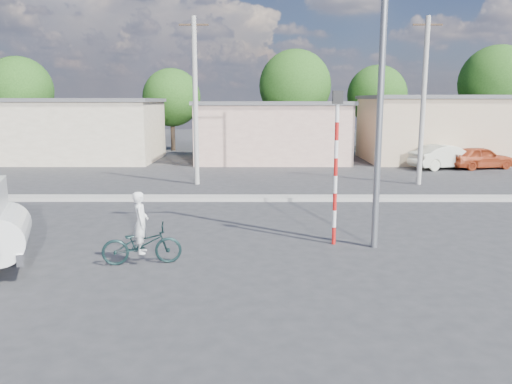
{
  "coord_description": "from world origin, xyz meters",
  "views": [
    {
      "loc": [
        0.98,
        -12.43,
        4.09
      ],
      "look_at": [
        0.95,
        2.77,
        1.3
      ],
      "focal_mm": 35.0,
      "sensor_mm": 36.0,
      "label": 1
    }
  ],
  "objects_px": {
    "bicycle": "(142,244)",
    "car_red": "(480,158)",
    "car_cream": "(446,157)",
    "traffic_pole": "(336,155)",
    "cyclist": "(141,234)",
    "streetlight": "(376,67)"
  },
  "relations": [
    {
      "from": "cyclist",
      "to": "traffic_pole",
      "type": "relative_size",
      "value": 0.36
    },
    {
      "from": "streetlight",
      "to": "car_cream",
      "type": "bearing_deg",
      "value": 63.31
    },
    {
      "from": "car_cream",
      "to": "traffic_pole",
      "type": "relative_size",
      "value": 1.02
    },
    {
      "from": "traffic_pole",
      "to": "streetlight",
      "type": "bearing_deg",
      "value": -17.73
    },
    {
      "from": "cyclist",
      "to": "car_red",
      "type": "distance_m",
      "value": 24.45
    },
    {
      "from": "bicycle",
      "to": "car_red",
      "type": "relative_size",
      "value": 0.5
    },
    {
      "from": "bicycle",
      "to": "car_red",
      "type": "xyz_separation_m",
      "value": [
        16.49,
        18.06,
        0.16
      ]
    },
    {
      "from": "traffic_pole",
      "to": "bicycle",
      "type": "bearing_deg",
      "value": -160.79
    },
    {
      "from": "cyclist",
      "to": "car_red",
      "type": "bearing_deg",
      "value": -51.71
    },
    {
      "from": "cyclist",
      "to": "bicycle",
      "type": "bearing_deg",
      "value": -0.0
    },
    {
      "from": "bicycle",
      "to": "cyclist",
      "type": "relative_size",
      "value": 1.27
    },
    {
      "from": "bicycle",
      "to": "car_red",
      "type": "distance_m",
      "value": 24.45
    },
    {
      "from": "bicycle",
      "to": "car_cream",
      "type": "xyz_separation_m",
      "value": [
        14.37,
        17.99,
        0.21
      ]
    },
    {
      "from": "bicycle",
      "to": "traffic_pole",
      "type": "relative_size",
      "value": 0.46
    },
    {
      "from": "car_cream",
      "to": "streetlight",
      "type": "height_order",
      "value": "streetlight"
    },
    {
      "from": "cyclist",
      "to": "traffic_pole",
      "type": "bearing_deg",
      "value": -80.1
    },
    {
      "from": "car_cream",
      "to": "traffic_pole",
      "type": "bearing_deg",
      "value": 131.12
    },
    {
      "from": "car_red",
      "to": "traffic_pole",
      "type": "height_order",
      "value": "traffic_pole"
    },
    {
      "from": "cyclist",
      "to": "streetlight",
      "type": "bearing_deg",
      "value": -85.53
    },
    {
      "from": "traffic_pole",
      "to": "streetlight",
      "type": "distance_m",
      "value": 2.56
    },
    {
      "from": "car_cream",
      "to": "streetlight",
      "type": "relative_size",
      "value": 0.49
    },
    {
      "from": "cyclist",
      "to": "car_red",
      "type": "xyz_separation_m",
      "value": [
        16.49,
        18.06,
        -0.1
      ]
    }
  ]
}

